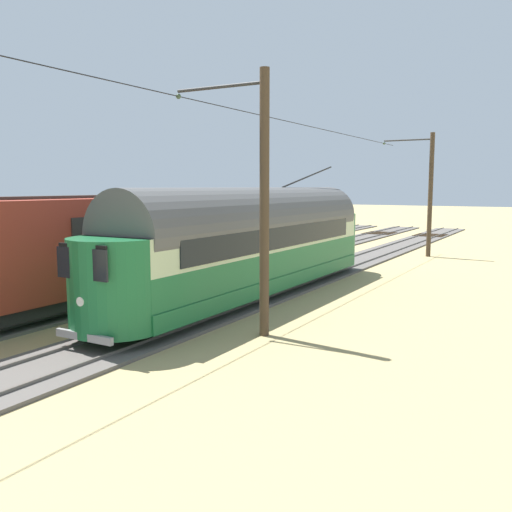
# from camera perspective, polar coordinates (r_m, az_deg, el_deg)

# --- Properties ---
(ground_plane) EXTENTS (220.00, 220.00, 0.00)m
(ground_plane) POSITION_cam_1_polar(r_m,az_deg,el_deg) (24.45, -9.17, -3.12)
(ground_plane) COLOR tan
(track_streetcar_siding) EXTENTS (2.80, 80.00, 0.18)m
(track_streetcar_siding) POSITION_cam_1_polar(r_m,az_deg,el_deg) (22.19, 0.54, -3.95)
(track_streetcar_siding) COLOR #56514C
(track_streetcar_siding) RESTS_ON ground
(track_adjacent_siding) EXTENTS (2.80, 80.00, 0.18)m
(track_adjacent_siding) POSITION_cam_1_polar(r_m,az_deg,el_deg) (24.68, -8.72, -2.89)
(track_adjacent_siding) COLOR #56514C
(track_adjacent_siding) RESTS_ON ground
(track_third_siding) EXTENTS (2.80, 80.00, 0.18)m
(track_third_siding) POSITION_cam_1_polar(r_m,az_deg,el_deg) (27.71, -16.10, -1.99)
(track_third_siding) COLOR #56514C
(track_third_siding) RESTS_ON ground
(vintage_streetcar) EXTENTS (2.65, 17.79, 5.17)m
(vintage_streetcar) POSITION_cam_1_polar(r_m,az_deg,el_deg) (21.45, -0.08, 1.64)
(vintage_streetcar) COLOR #196033
(vintage_streetcar) RESTS_ON ground
(flatcar_adjacent) EXTENTS (2.80, 14.07, 1.60)m
(flatcar_adjacent) POSITION_cam_1_polar(r_m,az_deg,el_deg) (26.90, -17.72, -0.59)
(flatcar_adjacent) COLOR brown
(flatcar_adjacent) RESTS_ON ground
(boxcar_far_siding) EXTENTS (2.96, 14.23, 3.85)m
(boxcar_far_siding) POSITION_cam_1_polar(r_m,az_deg,el_deg) (20.29, -18.86, 0.65)
(boxcar_far_siding) COLOR maroon
(boxcar_far_siding) RESTS_ON ground
(catenary_pole_foreground) EXTENTS (3.22, 0.28, 7.61)m
(catenary_pole_foreground) POSITION_cam_1_polar(r_m,az_deg,el_deg) (35.86, 17.43, 6.30)
(catenary_pole_foreground) COLOR #423323
(catenary_pole_foreground) RESTS_ON ground
(catenary_pole_mid_near) EXTENTS (3.22, 0.28, 7.61)m
(catenary_pole_mid_near) POSITION_cam_1_polar(r_m,az_deg,el_deg) (15.83, 0.59, 5.93)
(catenary_pole_mid_near) COLOR #423323
(catenary_pole_mid_near) RESTS_ON ground
(overhead_wire_run) EXTENTS (3.01, 46.39, 0.18)m
(overhead_wire_run) POSITION_cam_1_polar(r_m,az_deg,el_deg) (18.27, -6.18, 15.74)
(overhead_wire_run) COLOR black
(overhead_wire_run) RESTS_ON ground
(track_end_bumper) EXTENTS (1.80, 0.60, 0.80)m
(track_end_bumper) POSITION_cam_1_polar(r_m,az_deg,el_deg) (37.69, 5.85, 1.15)
(track_end_bumper) COLOR #B2A519
(track_end_bumper) RESTS_ON ground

